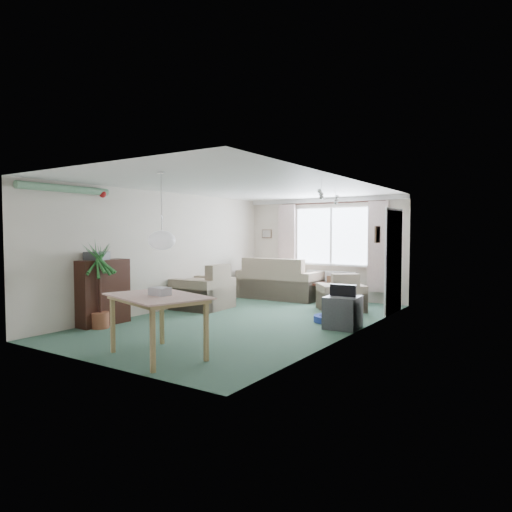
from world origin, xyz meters
The scene contains 25 objects.
ground centered at (0.00, 0.00, 0.00)m, with size 6.50×6.50×0.00m, color #335544.
window centered at (0.20, 3.23, 1.50)m, with size 1.80×0.03×1.30m, color white.
curtain_rod centered at (0.20, 3.15, 2.27)m, with size 2.60×0.03×0.03m, color black.
curtain_left centered at (-0.95, 3.13, 1.27)m, with size 0.45×0.08×2.00m, color beige.
curtain_right centered at (1.35, 3.13, 1.27)m, with size 0.45×0.08×2.00m, color beige.
radiator centered at (0.20, 3.19, 0.40)m, with size 1.20×0.10×0.55m, color white.
doorway centered at (1.99, 2.20, 1.00)m, with size 0.03×0.95×2.00m, color black.
pendant_lamp centered at (0.20, -2.30, 1.48)m, with size 0.36×0.36×0.36m, color white.
tinsel_garland centered at (-1.92, -2.30, 2.28)m, with size 1.60×1.60×0.12m, color #196626.
bauble_cluster_a centered at (1.30, 0.90, 2.22)m, with size 0.20×0.20×0.20m, color silver.
bauble_cluster_b centered at (1.60, -0.30, 2.22)m, with size 0.20×0.20×0.20m, color silver.
wall_picture_back centered at (-1.60, 3.23, 1.55)m, with size 0.28×0.03×0.22m, color brown.
wall_picture_right centered at (1.98, 1.20, 1.55)m, with size 0.03×0.24×0.30m, color brown.
sofa centered at (-0.90, 2.75, 0.49)m, with size 1.95×1.03×0.98m, color #B7AE8A.
armchair_corner centered at (0.99, 1.95, 0.39)m, with size 0.86×0.82×0.77m, color beige.
armchair_left centered at (-1.50, 0.56, 0.46)m, with size 1.04×0.98×0.93m, color tan.
coffee_table centered at (0.43, 2.75, 0.22)m, with size 0.98×0.54×0.44m, color black.
photo_frame centered at (0.34, 2.80, 0.52)m, with size 0.12×0.02×0.16m, color brown.
bookshelf centered at (-1.84, -1.67, 0.56)m, with size 0.31×0.92×1.12m, color black.
hifi_box centered at (-1.86, -1.77, 1.19)m, with size 0.28×0.35×0.14m, color #3A3B3F.
houseplant centered at (-1.65, -1.89, 0.72)m, with size 0.61×0.61×1.43m, color #206027.
dining_table centered at (0.41, -2.60, 0.38)m, with size 1.23×0.82×0.77m, color #9E7155.
gift_box centered at (0.44, -2.58, 0.83)m, with size 0.25×0.18×0.12m, color silver.
tv_cube centered at (1.70, 0.34, 0.26)m, with size 0.53×0.58×0.53m, color #343539.
pet_bed centered at (1.30, 0.69, 0.06)m, with size 0.56×0.56×0.11m, color #214299.
Camera 1 is at (4.62, -6.71, 1.59)m, focal length 32.00 mm.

